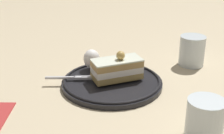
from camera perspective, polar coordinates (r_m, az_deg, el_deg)
ground_plane at (r=0.77m, az=1.44°, el=-3.11°), size 2.40×2.40×0.00m
dessert_plate at (r=0.76m, az=0.00°, el=-2.64°), size 0.23×0.23×0.02m
cake_slice at (r=0.75m, az=0.85°, el=-0.33°), size 0.12×0.10×0.07m
whipped_cream_dollop at (r=0.81m, az=-3.54°, el=1.42°), size 0.04×0.04×0.05m
fork at (r=0.77m, az=-7.15°, el=-1.84°), size 0.11×0.03×0.00m
drink_glass_near at (r=0.89m, az=13.65°, el=2.48°), size 0.07×0.07×0.08m
drink_glass_far at (r=0.59m, az=15.74°, el=-9.03°), size 0.07×0.07×0.07m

